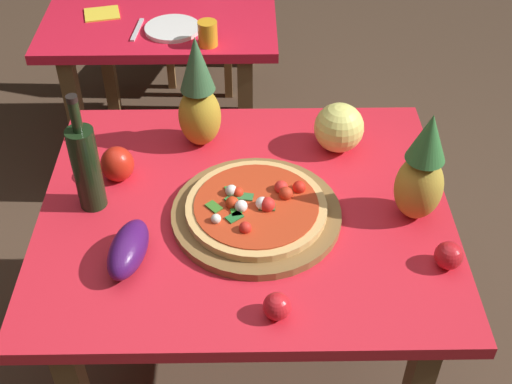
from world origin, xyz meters
TOP-DOWN VIEW (x-y plane):
  - ground_plane at (0.00, 0.00)m, footprint 10.00×10.00m
  - display_table at (0.00, 0.00)m, footprint 1.15×0.97m
  - background_table at (-0.35, 1.24)m, footprint 0.95×0.79m
  - dining_chair at (-0.23, 1.86)m, footprint 0.50×0.50m
  - pizza_board at (0.03, -0.04)m, footprint 0.47×0.47m
  - pizza at (0.03, -0.04)m, footprint 0.39×0.39m
  - wine_bottle at (-0.43, 0.02)m, footprint 0.08×0.08m
  - pineapple_left at (-0.14, 0.30)m, footprint 0.13×0.13m
  - pineapple_right at (0.47, -0.04)m, footprint 0.13×0.13m
  - melon at (0.29, 0.27)m, footprint 0.15×0.15m
  - bell_pepper at (-0.37, 0.14)m, footprint 0.10×0.10m
  - eggplant at (-0.30, -0.20)m, footprint 0.12×0.21m
  - tomato_beside_pepper at (0.07, -0.38)m, footprint 0.07×0.07m
  - tomato_near_board at (0.51, -0.23)m, footprint 0.07×0.07m
  - drinking_glass_juice at (-0.14, 0.92)m, footprint 0.07×0.07m
  - dinner_plate at (-0.28, 1.04)m, footprint 0.22×0.22m
  - fork_utensil at (-0.42, 1.04)m, footprint 0.03×0.18m
  - knife_utensil at (-0.14, 1.04)m, footprint 0.03×0.18m
  - napkin_folded at (-0.59, 1.18)m, footprint 0.16×0.15m

SIDE VIEW (x-z plane):
  - ground_plane at x=0.00m, z-range 0.00..0.00m
  - dining_chair at x=-0.23m, z-range 0.06..0.91m
  - background_table at x=-0.35m, z-range 0.26..1.03m
  - display_table at x=0.00m, z-range 0.29..1.05m
  - napkin_folded at x=-0.59m, z-range 0.76..0.77m
  - fork_utensil at x=-0.42m, z-range 0.76..0.77m
  - knife_utensil at x=-0.14m, z-range 0.76..0.77m
  - dinner_plate at x=-0.28m, z-range 0.76..0.78m
  - pizza_board at x=0.03m, z-range 0.76..0.79m
  - tomato_beside_pepper at x=0.07m, z-range 0.76..0.83m
  - tomato_near_board at x=0.51m, z-range 0.76..0.84m
  - pizza at x=0.03m, z-range 0.77..0.83m
  - eggplant at x=-0.30m, z-range 0.76..0.85m
  - drinking_glass_juice at x=-0.14m, z-range 0.76..0.86m
  - bell_pepper at x=-0.37m, z-range 0.76..0.86m
  - melon at x=0.29m, z-range 0.76..0.92m
  - wine_bottle at x=-0.43m, z-range 0.72..1.08m
  - pineapple_right at x=0.47m, z-range 0.75..1.08m
  - pineapple_left at x=-0.14m, z-range 0.74..1.11m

